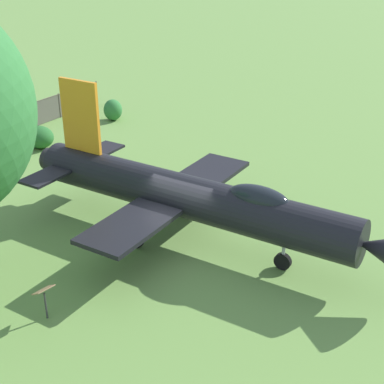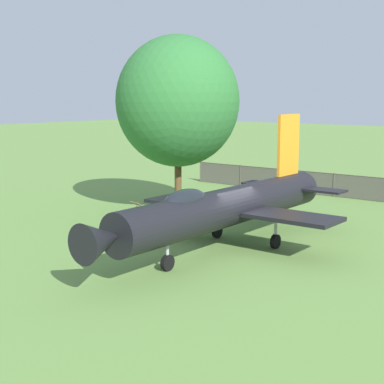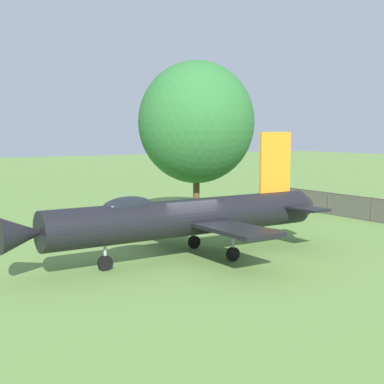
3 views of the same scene
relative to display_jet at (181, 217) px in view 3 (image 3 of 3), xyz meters
name	(u,v)px [view 3 (image 3 of 3)]	position (x,y,z in m)	size (l,w,h in m)	color
ground_plane	(188,258)	(-0.35, 0.00, -1.82)	(200.00, 200.00, 0.00)	#668E42
display_jet	(181,217)	(0.00, 0.00, 0.00)	(14.76, 8.83, 5.40)	black
shade_tree	(196,122)	(-5.04, -6.67, 4.11)	(6.64, 6.47, 9.40)	brown
info_plaque	(143,217)	(-1.35, -6.19, -0.97)	(0.48, 0.65, 1.14)	#333333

